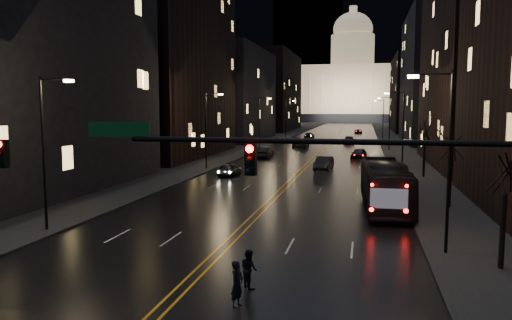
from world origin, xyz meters
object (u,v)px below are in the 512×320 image
Objects in this scene: traffic_signal at (327,177)px; pedestrian_a at (237,284)px; oncoming_car_b at (265,152)px; receding_car_a at (324,164)px; pedestrian_b at (249,269)px; oncoming_car_a at (229,169)px; bus at (385,185)px.

traffic_signal is 10.06× the size of pedestrian_a.
traffic_signal is 3.63× the size of oncoming_car_b.
receding_car_a is 38.26m from pedestrian_b.
oncoming_car_b is 53.78m from pedestrian_a.
pedestrian_a is (9.51, -52.93, 0.07)m from oncoming_car_b.
oncoming_car_a is 34.68m from pedestrian_a.
pedestrian_a is at bearing 152.60° from traffic_signal.
oncoming_car_a is 19.55m from oncoming_car_b.
bus is at bearing -69.37° from receding_car_a.
oncoming_car_a is (-15.34, 13.92, -0.97)m from bus.
receding_car_a is at bearing 103.05° from bus.
oncoming_car_b reaches higher than oncoming_car_a.
receding_car_a is at bearing 16.85° from pedestrian_a.
pedestrian_a is 2.01m from pedestrian_b.
receding_car_a is 40.27m from pedestrian_a.
pedestrian_a is (9.44, -33.38, 0.15)m from oncoming_car_a.
oncoming_car_b is 51.80m from pedestrian_b.
receding_car_a is at bearing 128.76° from oncoming_car_b.
pedestrian_a is (-3.31, 1.72, -4.24)m from traffic_signal.
receding_car_a is (9.34, 6.89, 0.09)m from oncoming_car_a.
oncoming_car_b is at bearing -31.86° from pedestrian_b.
traffic_signal reaches higher than receding_car_a.
receding_car_a is 3.09× the size of pedestrian_b.
traffic_signal is at bearing 113.28° from oncoming_car_a.
bus reaches higher than oncoming_car_b.
pedestrian_b is at bearing 131.87° from traffic_signal.
oncoming_car_a is (-12.75, 35.09, -4.39)m from traffic_signal.
oncoming_car_a is at bearing 92.34° from oncoming_car_b.
pedestrian_b is (-0.03, 2.01, -0.07)m from pedestrian_a.
oncoming_car_a is at bearing 134.75° from bus.
bus reaches higher than pedestrian_a.
traffic_signal reaches higher than pedestrian_a.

